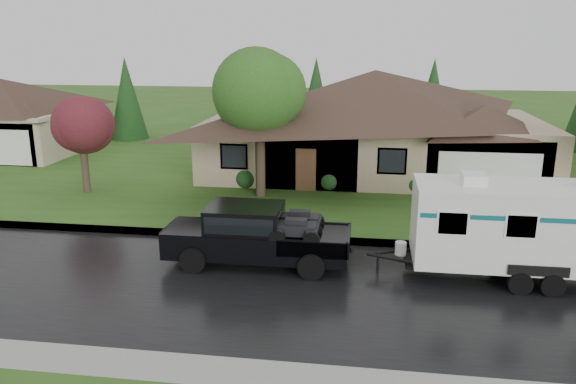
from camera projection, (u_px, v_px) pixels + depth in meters
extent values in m
plane|color=#2B541A|center=(312.00, 265.00, 19.05)|extent=(140.00, 140.00, 0.00)
cube|color=black|center=(306.00, 290.00, 17.14)|extent=(140.00, 8.00, 0.01)
cube|color=gray|center=(318.00, 240.00, 21.18)|extent=(140.00, 0.50, 0.15)
cube|color=#2B541A|center=(338.00, 166.00, 33.35)|extent=(140.00, 26.00, 0.15)
cube|color=gray|center=(373.00, 144.00, 31.70)|extent=(18.00, 10.00, 3.00)
pyramid|color=#35241D|center=(376.00, 70.00, 30.62)|extent=(19.44, 10.80, 2.60)
cube|color=gray|center=(481.00, 160.00, 28.14)|extent=(5.76, 4.00, 2.70)
cube|color=#C1B58F|center=(5.00, 131.00, 36.92)|extent=(10.00, 8.00, 2.80)
cube|color=#C1B58F|center=(29.00, 139.00, 34.64)|extent=(3.20, 4.00, 2.52)
cylinder|color=#382B1E|center=(261.00, 165.00, 26.44)|extent=(0.44, 0.44, 2.99)
sphere|color=#356B22|center=(260.00, 95.00, 25.58)|extent=(4.12, 4.12, 4.12)
cylinder|color=#382B1E|center=(85.00, 171.00, 27.30)|extent=(0.35, 0.35, 2.04)
sphere|color=maroon|center=(81.00, 126.00, 26.71)|extent=(2.81, 2.81, 2.81)
sphere|color=#143814|center=(246.00, 177.00, 28.34)|extent=(1.00, 1.00, 1.00)
sphere|color=#143814|center=(329.00, 180.00, 27.77)|extent=(1.00, 1.00, 1.00)
sphere|color=#143814|center=(416.00, 183.00, 27.19)|extent=(1.00, 1.00, 1.00)
sphere|color=#143814|center=(506.00, 186.00, 26.62)|extent=(1.00, 1.00, 1.00)
cube|color=black|center=(257.00, 242.00, 18.92)|extent=(6.14, 2.05, 0.88)
cube|color=black|center=(192.00, 231.00, 19.15)|extent=(1.64, 1.99, 0.36)
cube|color=black|center=(245.00, 219.00, 18.76)|extent=(2.46, 1.92, 0.92)
cube|color=black|center=(245.00, 218.00, 18.75)|extent=(2.25, 1.96, 0.56)
cube|color=black|center=(315.00, 239.00, 18.60)|extent=(2.25, 1.94, 0.06)
cylinder|color=black|center=(193.00, 260.00, 18.32)|extent=(0.86, 0.33, 0.86)
cylinder|color=black|center=(210.00, 239.00, 20.24)|extent=(0.86, 0.33, 0.86)
cylinder|color=black|center=(311.00, 267.00, 17.79)|extent=(0.86, 0.33, 0.86)
cylinder|color=black|center=(317.00, 244.00, 19.70)|extent=(0.86, 0.33, 0.86)
cube|color=white|center=(531.00, 225.00, 17.46)|extent=(7.16, 2.46, 2.51)
cube|color=black|center=(526.00, 267.00, 17.83)|extent=(7.57, 1.23, 0.14)
cube|color=#0D545D|center=(533.00, 208.00, 17.31)|extent=(7.02, 2.48, 0.14)
cube|color=white|center=(474.00, 179.00, 17.33)|extent=(0.72, 0.82, 0.33)
cylinder|color=black|center=(520.00, 283.00, 16.75)|extent=(0.72, 0.25, 0.72)
cylinder|color=black|center=(502.00, 254.00, 19.06)|extent=(0.72, 0.25, 0.72)
cylinder|color=black|center=(553.00, 285.00, 16.63)|extent=(0.72, 0.25, 0.72)
cylinder|color=black|center=(531.00, 255.00, 18.93)|extent=(0.72, 0.25, 0.72)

